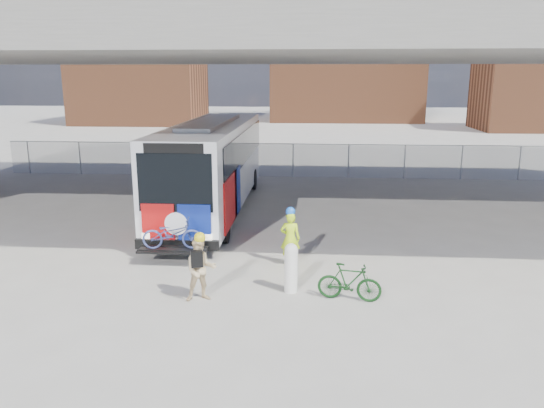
# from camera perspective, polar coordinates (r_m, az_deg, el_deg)

# --- Properties ---
(ground) EXTENTS (160.00, 160.00, 0.00)m
(ground) POSITION_cam_1_polar(r_m,az_deg,el_deg) (17.63, -2.44, -4.24)
(ground) COLOR #9E9991
(ground) RESTS_ON ground
(bus) EXTENTS (2.67, 12.94, 3.69)m
(bus) POSITION_cam_1_polar(r_m,az_deg,el_deg) (21.70, -6.41, 4.79)
(bus) COLOR silver
(bus) RESTS_ON ground
(overpass) EXTENTS (40.00, 16.00, 7.95)m
(overpass) POSITION_cam_1_polar(r_m,az_deg,el_deg) (20.79, -1.29, 16.76)
(overpass) COLOR #605E59
(overpass) RESTS_ON ground
(chainlink_fence) EXTENTS (30.00, 0.06, 30.00)m
(chainlink_fence) POSITION_cam_1_polar(r_m,az_deg,el_deg) (29.01, 0.31, 5.72)
(chainlink_fence) COLOR gray
(chainlink_fence) RESTS_ON ground
(brick_buildings) EXTENTS (54.00, 22.00, 12.00)m
(brick_buildings) POSITION_cam_1_polar(r_m,az_deg,el_deg) (64.90, 3.74, 13.59)
(brick_buildings) COLOR brown
(brick_buildings) RESTS_ON ground
(smokestack) EXTENTS (2.20, 2.20, 25.00)m
(smokestack) POSITION_cam_1_polar(r_m,az_deg,el_deg) (73.01, 14.54, 18.77)
(smokestack) COLOR brown
(smokestack) RESTS_ON ground
(bollard) EXTENTS (0.34, 0.34, 1.30)m
(bollard) POSITION_cam_1_polar(r_m,az_deg,el_deg) (13.57, 2.06, -6.69)
(bollard) COLOR silver
(bollard) RESTS_ON ground
(cyclist_hivis) EXTENTS (0.59, 0.40, 1.75)m
(cyclist_hivis) POSITION_cam_1_polar(r_m,az_deg,el_deg) (15.44, 1.97, -3.58)
(cyclist_hivis) COLOR #C4F219
(cyclist_hivis) RESTS_ON ground
(cyclist_tan) EXTENTS (0.92, 0.82, 1.75)m
(cyclist_tan) POSITION_cam_1_polar(r_m,az_deg,el_deg) (13.13, -7.68, -6.90)
(cyclist_tan) COLOR #D2B586
(cyclist_tan) RESTS_ON ground
(bike_parked) EXTENTS (1.63, 0.72, 0.95)m
(bike_parked) POSITION_cam_1_polar(r_m,az_deg,el_deg) (13.28, 8.33, -8.31)
(bike_parked) COLOR #123A15
(bike_parked) RESTS_ON ground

